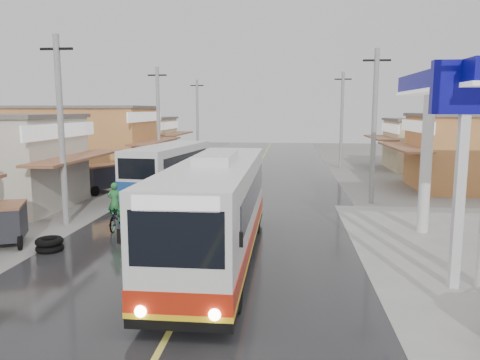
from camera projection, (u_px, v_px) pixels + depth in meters
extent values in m
plane|color=slate|center=(174.00, 325.00, 10.81)|extent=(120.00, 120.00, 0.00)
cube|color=black|center=(240.00, 200.00, 25.56)|extent=(12.00, 90.00, 0.02)
cube|color=#D8CC4C|center=(240.00, 200.00, 25.56)|extent=(0.15, 90.00, 0.01)
cylinder|color=white|center=(426.00, 165.00, 18.44)|extent=(0.44, 0.44, 5.50)
cube|color=white|center=(460.00, 182.00, 12.58)|extent=(0.25, 0.25, 6.00)
cube|color=#0C0A89|center=(467.00, 87.00, 12.21)|extent=(1.80, 0.30, 1.40)
cube|color=silver|center=(217.00, 204.00, 15.08)|extent=(2.33, 11.14, 2.74)
cube|color=black|center=(217.00, 248.00, 15.30)|extent=(2.35, 11.16, 0.28)
cube|color=red|center=(217.00, 234.00, 15.23)|extent=(2.37, 11.18, 0.51)
cube|color=yellow|center=(217.00, 243.00, 15.28)|extent=(2.38, 11.19, 0.13)
cube|color=black|center=(219.00, 192.00, 15.50)|extent=(2.37, 8.82, 0.93)
cube|color=black|center=(177.00, 239.00, 9.60)|extent=(2.02, 0.12, 1.21)
cube|color=black|center=(236.00, 170.00, 20.46)|extent=(2.02, 0.12, 1.02)
cube|color=white|center=(176.00, 203.00, 9.48)|extent=(1.82, 0.12, 0.32)
cube|color=silver|center=(217.00, 158.00, 14.86)|extent=(1.12, 2.79, 0.28)
cylinder|color=black|center=(153.00, 289.00, 11.55)|extent=(0.33, 1.02, 1.02)
cylinder|color=black|center=(234.00, 292.00, 11.35)|extent=(0.33, 1.02, 1.02)
cylinder|color=black|center=(206.00, 219.00, 18.86)|extent=(0.33, 1.02, 1.02)
cylinder|color=black|center=(256.00, 221.00, 18.66)|extent=(0.33, 1.02, 1.02)
sphere|color=#FFF2CC|center=(141.00, 311.00, 9.84)|extent=(0.26, 0.26, 0.26)
sphere|color=#FFF2CC|center=(215.00, 315.00, 9.68)|extent=(0.26, 0.26, 0.26)
cube|color=black|center=(119.00, 236.00, 9.98)|extent=(0.08, 0.08, 0.32)
cube|color=black|center=(241.00, 239.00, 9.72)|extent=(0.08, 0.08, 0.32)
cube|color=silver|center=(169.00, 166.00, 27.23)|extent=(3.32, 8.77, 2.38)
cube|color=#1C4B9E|center=(169.00, 179.00, 27.35)|extent=(3.37, 8.82, 0.95)
cube|color=black|center=(169.00, 160.00, 27.18)|extent=(3.19, 7.36, 0.86)
cube|color=black|center=(137.00, 169.00, 23.11)|extent=(1.98, 0.36, 1.05)
cylinder|color=black|center=(130.00, 194.00, 24.70)|extent=(0.40, 0.98, 0.95)
cylinder|color=black|center=(166.00, 196.00, 24.25)|extent=(0.40, 0.98, 0.95)
cylinder|color=black|center=(172.00, 178.00, 30.57)|extent=(0.40, 0.98, 0.95)
cylinder|color=black|center=(202.00, 179.00, 30.11)|extent=(0.40, 0.98, 0.95)
imported|color=black|center=(117.00, 218.00, 19.40)|extent=(0.76, 1.88, 0.97)
imported|color=#277535|center=(115.00, 202.00, 19.08)|extent=(0.61, 0.42, 1.61)
cube|color=#26262D|center=(7.00, 222.00, 17.05)|extent=(1.76, 2.11, 1.17)
cube|color=brown|center=(5.00, 205.00, 16.95)|extent=(1.82, 2.17, 0.09)
cylinder|color=black|center=(20.00, 242.00, 16.51)|extent=(0.30, 0.54, 0.54)
cube|color=#26262D|center=(99.00, 177.00, 27.74)|extent=(1.96, 2.31, 1.27)
cube|color=brown|center=(98.00, 166.00, 27.63)|extent=(2.03, 2.37, 0.10)
cylinder|color=black|center=(82.00, 189.00, 27.58)|extent=(0.40, 0.61, 0.59)
cylinder|color=black|center=(100.00, 185.00, 28.76)|extent=(0.40, 0.61, 0.59)
cylinder|color=black|center=(95.00, 191.00, 26.79)|extent=(0.35, 0.58, 0.59)
torus|color=black|center=(50.00, 248.00, 16.37)|extent=(0.95, 0.95, 0.24)
torus|color=black|center=(49.00, 241.00, 16.34)|extent=(0.95, 0.95, 0.24)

